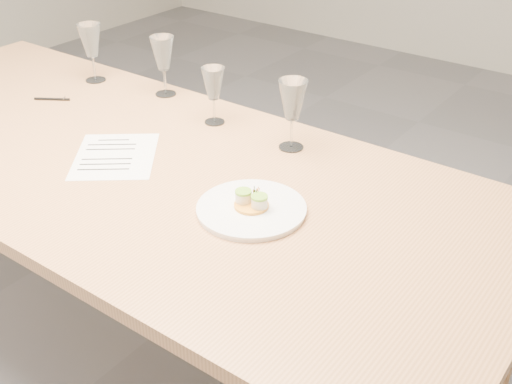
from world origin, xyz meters
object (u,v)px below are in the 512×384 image
Objects in this scene: dining_table at (130,174)px; recipe_sheet at (115,156)px; wine_glass_2 at (213,85)px; wine_glass_0 at (91,41)px; ballpoint_pen at (52,99)px; wine_glass_3 at (293,101)px; wine_glass_1 at (163,54)px; dinner_plate at (251,208)px.

dining_table is 0.08m from recipe_sheet.
wine_glass_0 is at bearing 177.50° from wine_glass_2.
wine_glass_0 is at bearing 63.28° from ballpoint_pen.
ballpoint_pen is 0.93m from wine_glass_3.
wine_glass_1 is at bearing 171.86° from wine_glass_3.
recipe_sheet is 0.52m from wine_glass_1.
ballpoint_pen is (-0.50, 0.17, 0.00)m from recipe_sheet.
wine_glass_3 is (0.39, 0.36, 0.15)m from recipe_sheet.
wine_glass_3 reaches higher than dining_table.
wine_glass_2 reaches higher than dining_table.
dinner_plate is 2.52× the size of ballpoint_pen.
dining_table is at bearing -60.44° from wine_glass_1.
wine_glass_2 is at bearing 79.28° from dining_table.
wine_glass_1 reaches higher than wine_glass_2.
wine_glass_3 is (0.61, -0.09, 0.00)m from wine_glass_1.
wine_glass_1 is (0.31, 0.06, -0.00)m from wine_glass_0.
recipe_sheet is at bearing -137.60° from wine_glass_3.
wine_glass_3 is at bearing -1.88° from wine_glass_0.
ballpoint_pen is 0.60× the size of wine_glass_2.
wine_glass_0 reaches higher than dining_table.
wine_glass_2 is 0.87× the size of wine_glass_3.
wine_glass_2 reaches higher than ballpoint_pen.
wine_glass_3 is at bearing -0.65° from wine_glass_2.
recipe_sheet is at bearing -36.50° from wine_glass_0.
ballpoint_pen reaches higher than dining_table.
wine_glass_2 is at bearing 179.35° from wine_glass_3.
recipe_sheet is 1.74× the size of wine_glass_0.
recipe_sheet is at bearing -64.45° from wine_glass_1.
wine_glass_1 reaches higher than dinner_plate.
dining_table is at bearing 12.67° from recipe_sheet.
wine_glass_0 is at bearing 159.18° from dinner_plate.
wine_glass_0 is 0.32m from wine_glass_1.
wine_glass_0 is 1.02× the size of wine_glass_1.
ballpoint_pen is at bearing 123.42° from recipe_sheet.
recipe_sheet is 1.74× the size of wine_glass_3.
wine_glass_0 is 0.62m from wine_glass_2.
dining_table is 8.42× the size of dinner_plate.
dinner_plate is 1.30× the size of wine_glass_0.
dining_table is 21.22× the size of ballpoint_pen.
wine_glass_3 is at bearing 108.36° from dinner_plate.
ballpoint_pen reaches higher than recipe_sheet.
wine_glass_2 is (0.59, 0.20, 0.13)m from ballpoint_pen.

